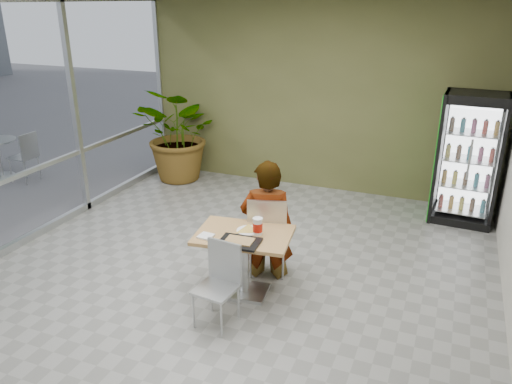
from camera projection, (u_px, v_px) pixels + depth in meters
ground at (227, 282)px, 5.89m from camera, size 7.00×7.00×0.00m
room_envelope at (224, 152)px, 5.30m from camera, size 6.00×7.00×3.20m
storefront_frame at (11, 127)px, 6.35m from camera, size 0.10×7.00×3.20m
dining_table at (244, 251)px, 5.48m from camera, size 1.11×0.84×0.75m
chair_far at (268, 231)px, 5.82m from camera, size 0.56×0.56×1.02m
chair_near at (220, 277)px, 5.03m from camera, size 0.42×0.43×0.87m
seated_woman at (267, 231)px, 5.89m from camera, size 0.73×0.57×1.74m
pizza_plate at (248, 230)px, 5.45m from camera, size 0.36×0.29×0.03m
soda_cup at (258, 227)px, 5.35m from camera, size 0.11×0.11×0.19m
napkin_stack at (206, 236)px, 5.32m from camera, size 0.16×0.16×0.02m
cafeteria_tray at (239, 242)px, 5.18m from camera, size 0.44×0.34×0.02m
beverage_fridge at (468, 159)px, 7.20m from camera, size 0.91×0.71×1.91m
potted_plant at (181, 134)px, 8.91m from camera, size 1.85×1.70×1.71m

